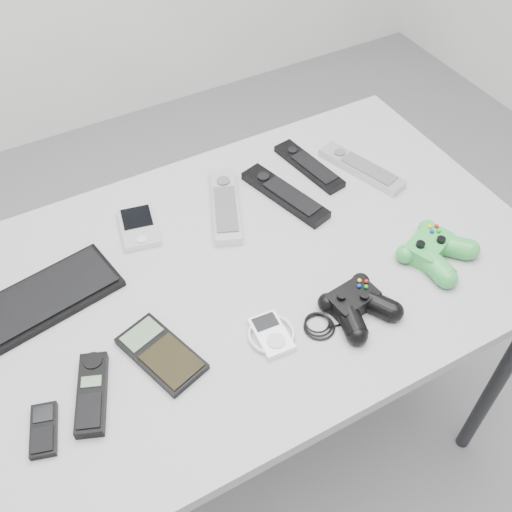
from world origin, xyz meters
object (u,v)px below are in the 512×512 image
mp3_player (271,334)px  cordless_handset (92,393)px  remote_black_b (309,166)px  controller_green (434,249)px  pda_keyboard (39,301)px  controller_black (357,303)px  remote_silver_b (361,168)px  calculator (161,353)px  remote_black_a (285,194)px  remote_silver_a (225,205)px  mobile_phone (44,430)px  desk (254,285)px  pda (139,227)px

mp3_player → cordless_handset: bearing=177.5°
remote_black_b → controller_green: 0.36m
pda_keyboard → cordless_handset: size_ratio=2.02×
controller_black → controller_green: bearing=2.9°
remote_silver_b → controller_green: bearing=-113.7°
remote_black_b → controller_green: bearing=-87.4°
calculator → controller_black: 0.36m
remote_black_a → remote_silver_a: bearing=150.8°
mobile_phone → controller_black: (0.57, -0.04, 0.01)m
remote_black_a → calculator: 0.46m
remote_silver_a → cordless_handset: size_ratio=1.50×
remote_silver_b → controller_black: (-0.24, -0.32, 0.01)m
remote_silver_b → calculator: remote_silver_b is taller
pda_keyboard → remote_silver_b: 0.75m
pda_keyboard → remote_silver_b: remote_silver_b is taller
cordless_handset → controller_green: bearing=19.6°
mobile_phone → remote_silver_a: bearing=50.3°
desk → controller_green: controller_green is taller
pda_keyboard → calculator: pda_keyboard is taller
remote_silver_a → mp3_player: 0.34m
remote_black_b → mp3_player: size_ratio=2.20×
controller_black → controller_green: controller_green is taller
remote_silver_a → mp3_player: size_ratio=2.47×
pda → controller_green: size_ratio=0.80×
remote_silver_a → cordless_handset: remote_silver_a is taller
remote_black_b → calculator: 0.58m
pda_keyboard → pda: bearing=11.4°
cordless_handset → remote_black_b: bearing=49.1°
remote_silver_b → controller_green: size_ratio=1.47×
pda → controller_green: bearing=-23.9°
calculator → remote_silver_b: bearing=4.1°
desk → remote_black_a: bearing=41.8°
calculator → mp3_player: 0.20m
pda → remote_black_a: (0.31, -0.06, 0.00)m
cordless_handset → controller_black: bearing=14.3°
calculator → controller_green: controller_green is taller
remote_black_a → controller_green: bearing=-75.0°
pda → mp3_player: bearing=-61.3°
controller_green → mp3_player: bearing=159.9°
pda → controller_green: 0.60m
remote_silver_a → remote_black_b: size_ratio=1.12×
mobile_phone → calculator: size_ratio=0.56×
desk → remote_silver_b: remote_silver_b is taller
remote_black_b → mobile_phone: (-0.71, -0.34, -0.00)m
remote_silver_a → controller_black: size_ratio=1.03×
desk → controller_green: (0.32, -0.15, 0.09)m
desk → controller_black: 0.24m
remote_silver_a → mobile_phone: remote_silver_a is taller
controller_green → cordless_handset: bearing=155.9°
pda → remote_silver_a: bearing=2.9°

